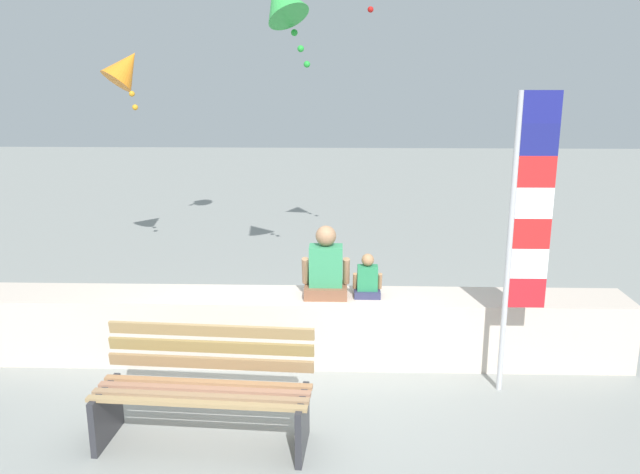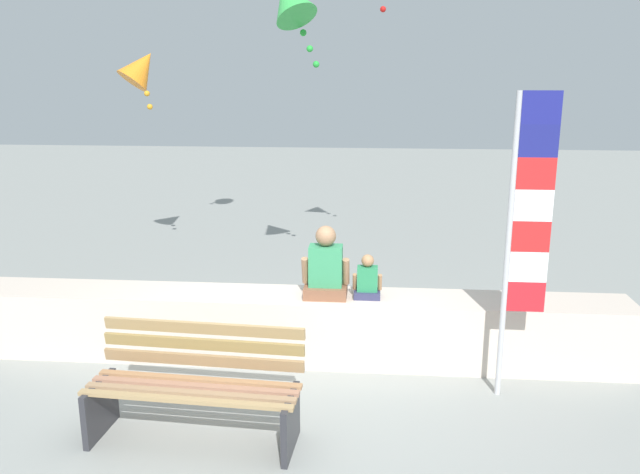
% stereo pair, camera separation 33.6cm
% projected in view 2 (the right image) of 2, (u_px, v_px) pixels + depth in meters
% --- Properties ---
extents(ground_plane, '(40.00, 40.00, 0.00)m').
position_uv_depth(ground_plane, '(282.00, 399.00, 5.77)').
color(ground_plane, gray).
extents(seawall_ledge, '(6.65, 0.61, 0.68)m').
position_uv_depth(seawall_ledge, '(294.00, 326.00, 6.53)').
color(seawall_ledge, beige).
rests_on(seawall_ledge, ground).
extents(park_bench, '(1.71, 0.72, 0.88)m').
position_uv_depth(park_bench, '(196.00, 388.00, 5.09)').
color(park_bench, '#A18357').
rests_on(park_bench, ground).
extents(person_adult, '(0.47, 0.34, 0.72)m').
position_uv_depth(person_adult, '(326.00, 269.00, 6.33)').
color(person_adult, brown).
rests_on(person_adult, seawall_ledge).
extents(person_child, '(0.29, 0.21, 0.44)m').
position_uv_depth(person_child, '(367.00, 281.00, 6.32)').
color(person_child, '#2F3154').
rests_on(person_child, seawall_ledge).
extents(flag_banner, '(0.37, 0.05, 2.70)m').
position_uv_depth(flag_banner, '(523.00, 224.00, 5.46)').
color(flag_banner, '#B7B7BC').
rests_on(flag_banner, ground).
extents(kite_orange, '(0.84, 0.79, 0.92)m').
position_uv_depth(kite_orange, '(141.00, 68.00, 9.15)').
color(kite_orange, orange).
extents(kite_green, '(0.84, 0.84, 1.10)m').
position_uv_depth(kite_green, '(290.00, 0.00, 7.42)').
color(kite_green, green).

